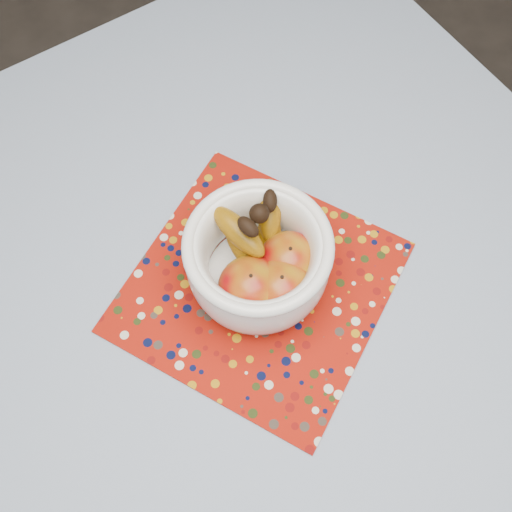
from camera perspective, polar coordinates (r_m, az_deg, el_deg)
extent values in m
plane|color=#2D2826|center=(1.60, -1.32, -16.60)|extent=(4.00, 4.00, 0.00)
cube|color=brown|center=(0.89, -2.31, -9.53)|extent=(1.20, 1.20, 0.04)
cylinder|color=brown|center=(1.57, 4.28, 13.14)|extent=(0.06, 0.06, 0.71)
cylinder|color=brown|center=(1.62, 18.13, 1.85)|extent=(0.04, 0.04, 0.42)
cube|color=slate|center=(0.86, -2.37, -9.08)|extent=(1.32, 1.32, 0.01)
cube|color=#941208|center=(0.89, 0.27, -2.93)|extent=(0.48, 0.48, 0.00)
cylinder|color=white|center=(0.89, 0.18, -2.07)|extent=(0.10, 0.10, 0.01)
cylinder|color=white|center=(0.88, 0.18, -1.80)|extent=(0.15, 0.15, 0.01)
torus|color=white|center=(0.79, 0.20, 1.05)|extent=(0.20, 0.20, 0.02)
ellipsoid|color=#820508|center=(0.82, -0.47, -3.05)|extent=(0.09, 0.09, 0.08)
ellipsoid|color=#820508|center=(0.84, 3.16, -0.47)|extent=(0.09, 0.09, 0.08)
ellipsoid|color=#820508|center=(0.82, 2.39, -3.14)|extent=(0.09, 0.09, 0.08)
sphere|color=black|center=(0.79, 0.32, 4.07)|extent=(0.03, 0.03, 0.03)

